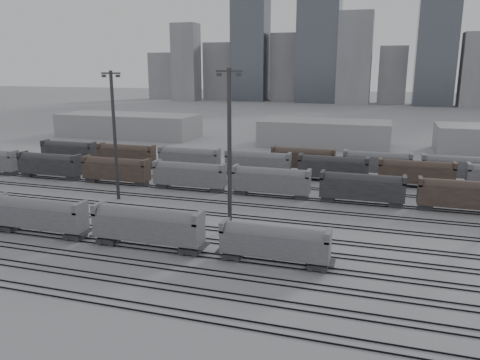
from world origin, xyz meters
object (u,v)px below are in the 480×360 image
(hopper_car_a, at_px, (39,213))
(hopper_car_b, at_px, (148,224))
(hopper_car_c, at_px, (275,241))
(light_mast_c, at_px, (229,148))

(hopper_car_a, bearing_deg, hopper_car_b, 0.00)
(hopper_car_a, height_order, hopper_car_b, hopper_car_b)
(hopper_car_c, bearing_deg, hopper_car_b, 180.00)
(hopper_car_a, relative_size, hopper_car_c, 1.08)
(hopper_car_a, bearing_deg, hopper_car_c, 0.00)
(hopper_car_c, bearing_deg, hopper_car_a, 180.00)
(hopper_car_a, relative_size, light_mast_c, 0.62)
(hopper_car_c, distance_m, light_mast_c, 16.82)
(light_mast_c, bearing_deg, hopper_car_c, -47.03)
(hopper_car_a, distance_m, light_mast_c, 29.76)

